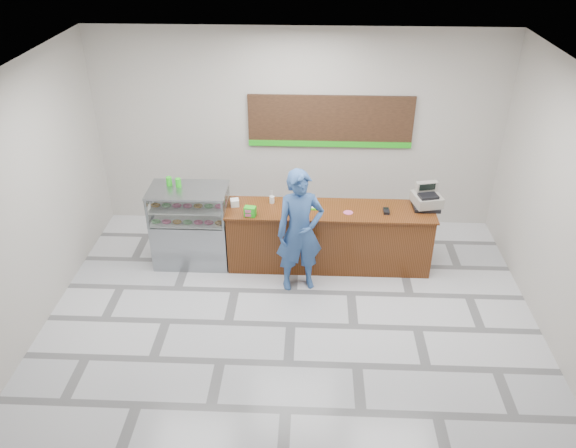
{
  "coord_description": "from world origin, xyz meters",
  "views": [
    {
      "loc": [
        0.23,
        -6.12,
        5.28
      ],
      "look_at": [
        -0.08,
        0.9,
        1.13
      ],
      "focal_mm": 35.0,
      "sensor_mm": 36.0,
      "label": 1
    }
  ],
  "objects_px": {
    "display_case": "(191,225)",
    "customer": "(300,231)",
    "sales_counter": "(329,237)",
    "serving_tray": "(308,206)",
    "cash_register": "(427,199)"
  },
  "relations": [
    {
      "from": "sales_counter",
      "to": "customer",
      "type": "xyz_separation_m",
      "value": [
        -0.46,
        -0.6,
        0.46
      ]
    },
    {
      "from": "sales_counter",
      "to": "customer",
      "type": "distance_m",
      "value": 0.88
    },
    {
      "from": "display_case",
      "to": "customer",
      "type": "relative_size",
      "value": 0.68
    },
    {
      "from": "cash_register",
      "to": "serving_tray",
      "type": "distance_m",
      "value": 1.85
    },
    {
      "from": "serving_tray",
      "to": "customer",
      "type": "distance_m",
      "value": 0.7
    },
    {
      "from": "sales_counter",
      "to": "customer",
      "type": "relative_size",
      "value": 1.67
    },
    {
      "from": "display_case",
      "to": "customer",
      "type": "xyz_separation_m",
      "value": [
        1.76,
        -0.6,
        0.3
      ]
    },
    {
      "from": "display_case",
      "to": "cash_register",
      "type": "relative_size",
      "value": 2.66
    },
    {
      "from": "display_case",
      "to": "customer",
      "type": "height_order",
      "value": "customer"
    },
    {
      "from": "sales_counter",
      "to": "cash_register",
      "type": "bearing_deg",
      "value": 5.3
    },
    {
      "from": "cash_register",
      "to": "customer",
      "type": "bearing_deg",
      "value": -172.15
    },
    {
      "from": "customer",
      "to": "cash_register",
      "type": "bearing_deg",
      "value": 7.23
    },
    {
      "from": "serving_tray",
      "to": "customer",
      "type": "relative_size",
      "value": 0.19
    },
    {
      "from": "display_case",
      "to": "cash_register",
      "type": "height_order",
      "value": "cash_register"
    },
    {
      "from": "display_case",
      "to": "serving_tray",
      "type": "distance_m",
      "value": 1.91
    }
  ]
}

